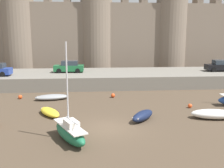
{
  "coord_description": "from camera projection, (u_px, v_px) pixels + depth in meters",
  "views": [
    {
      "loc": [
        -1.31,
        -18.6,
        6.89
      ],
      "look_at": [
        0.66,
        4.58,
        2.5
      ],
      "focal_mm": 42.0,
      "sensor_mm": 36.0,
      "label": 1
    }
  ],
  "objects": [
    {
      "name": "ground_plane",
      "position": [
        108.0,
        128.0,
        19.6
      ],
      "size": [
        160.0,
        160.0,
        0.0
      ],
      "primitive_type": "plane",
      "color": "#4C3D2D"
    },
    {
      "name": "quay_road",
      "position": [
        99.0,
        78.0,
        37.01
      ],
      "size": [
        66.52,
        10.0,
        1.69
      ],
      "primitive_type": "cube",
      "color": "slate",
      "rests_on": "ground"
    },
    {
      "name": "castle",
      "position": [
        97.0,
        29.0,
        46.79
      ],
      "size": [
        60.73,
        6.21,
        20.88
      ],
      "color": "#7A6B5B",
      "rests_on": "ground"
    },
    {
      "name": "sailboat_midflat_centre",
      "position": [
        70.0,
        132.0,
        17.14
      ],
      "size": [
        2.83,
        4.25,
        6.48
      ],
      "color": "#1E6B47",
      "rests_on": "ground"
    },
    {
      "name": "rowboat_midflat_left",
      "position": [
        143.0,
        115.0,
        21.34
      ],
      "size": [
        2.6,
        2.86,
        0.78
      ],
      "color": "#141E3D",
      "rests_on": "ground"
    },
    {
      "name": "rowboat_foreground_right",
      "position": [
        50.0,
        112.0,
        22.67
      ],
      "size": [
        2.57,
        3.26,
        0.58
      ],
      "color": "yellow",
      "rests_on": "ground"
    },
    {
      "name": "rowboat_foreground_centre",
      "position": [
        213.0,
        114.0,
        21.76
      ],
      "size": [
        3.86,
        2.02,
        0.79
      ],
      "color": "silver",
      "rests_on": "ground"
    },
    {
      "name": "rowboat_near_channel_right",
      "position": [
        52.0,
        97.0,
        28.1
      ],
      "size": [
        3.72,
        1.98,
        0.58
      ],
      "color": "gray",
      "rests_on": "ground"
    },
    {
      "name": "mooring_buoy_off_centre",
      "position": [
        20.0,
        97.0,
        28.5
      ],
      "size": [
        0.45,
        0.45,
        0.45
      ],
      "primitive_type": "sphere",
      "color": "#E04C1E",
      "rests_on": "ground"
    },
    {
      "name": "mooring_buoy_mid_mud",
      "position": [
        113.0,
        95.0,
        29.13
      ],
      "size": [
        0.47,
        0.47,
        0.47
      ],
      "primitive_type": "sphere",
      "color": "#E04C1E",
      "rests_on": "ground"
    },
    {
      "name": "mooring_buoy_near_shore",
      "position": [
        190.0,
        106.0,
        24.99
      ],
      "size": [
        0.41,
        0.41,
        0.41
      ],
      "primitive_type": "sphere",
      "color": "#E04C1E",
      "rests_on": "ground"
    },
    {
      "name": "car_quay_centre_west",
      "position": [
        69.0,
        67.0,
        36.66
      ],
      "size": [
        4.15,
        1.98,
        1.62
      ],
      "color": "#1E6638",
      "rests_on": "quay_road"
    },
    {
      "name": "car_quay_west",
      "position": [
        220.0,
        66.0,
        37.81
      ],
      "size": [
        4.15,
        1.98,
        1.62
      ],
      "color": "black",
      "rests_on": "quay_road"
    }
  ]
}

